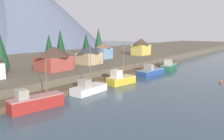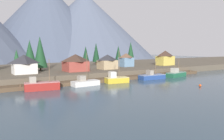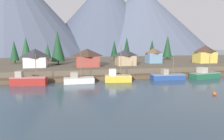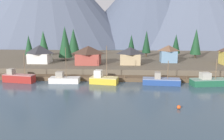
# 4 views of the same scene
# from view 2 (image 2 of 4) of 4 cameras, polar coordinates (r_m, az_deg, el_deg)

# --- Properties ---
(ground_plane) EXTENTS (400.00, 400.00, 1.00)m
(ground_plane) POSITION_cam_2_polar(r_m,az_deg,el_deg) (86.62, -6.41, -1.60)
(ground_plane) COLOR #384C5B
(dock) EXTENTS (80.00, 4.00, 1.60)m
(dock) POSITION_cam_2_polar(r_m,az_deg,el_deg) (70.99, 0.13, -2.35)
(dock) COLOR brown
(dock) RESTS_ON ground_plane
(shoreline_bank) EXTENTS (400.00, 56.00, 2.50)m
(shoreline_bank) POSITION_cam_2_polar(r_m,az_deg,el_deg) (97.24, -9.59, 0.19)
(shoreline_bank) COLOR brown
(shoreline_bank) RESTS_ON ground_plane
(mountain_east_peak) EXTENTS (128.65, 128.65, 70.35)m
(mountain_east_peak) POSITION_cam_2_polar(r_m,az_deg,el_deg) (218.02, -16.34, 11.97)
(mountain_east_peak) COLOR #4C566B
(mountain_east_peak) RESTS_ON ground_plane
(mountain_far_ridge) EXTENTS (135.55, 135.55, 63.28)m
(mountain_far_ridge) POSITION_cam_2_polar(r_m,az_deg,el_deg) (221.05, -7.01, 11.14)
(mountain_far_ridge) COLOR slate
(mountain_far_ridge) RESTS_ON ground_plane
(fishing_boat_red) EXTENTS (8.56, 3.63, 7.65)m
(fishing_boat_red) POSITION_cam_2_polar(r_m,az_deg,el_deg) (57.66, -17.62, -3.80)
(fishing_boat_red) COLOR maroon
(fishing_boat_red) RESTS_ON ground_plane
(fishing_boat_white) EXTENTS (7.63, 3.21, 9.05)m
(fishing_boat_white) POSITION_cam_2_polar(r_m,az_deg,el_deg) (62.04, -6.93, -3.17)
(fishing_boat_white) COLOR silver
(fishing_boat_white) RESTS_ON ground_plane
(fishing_boat_yellow) EXTENTS (7.28, 4.06, 9.58)m
(fishing_boat_yellow) POSITION_cam_2_polar(r_m,az_deg,el_deg) (66.70, 1.07, -2.32)
(fishing_boat_yellow) COLOR gold
(fishing_boat_yellow) RESTS_ON ground_plane
(fishing_boat_blue) EXTENTS (9.34, 3.94, 5.98)m
(fishing_boat_blue) POSITION_cam_2_polar(r_m,az_deg,el_deg) (75.72, 10.13, -1.60)
(fishing_boat_blue) COLOR navy
(fishing_boat_blue) RESTS_ON ground_plane
(fishing_boat_green) EXTENTS (9.21, 4.58, 6.54)m
(fishing_boat_green) POSITION_cam_2_polar(r_m,az_deg,el_deg) (83.72, 16.06, -0.96)
(fishing_boat_green) COLOR #1E5B3D
(fishing_boat_green) RESTS_ON ground_plane
(house_blue) EXTENTS (5.43, 5.10, 5.67)m
(house_blue) POSITION_cam_2_polar(r_m,az_deg,el_deg) (95.30, 3.61, 2.65)
(house_blue) COLOR #6689A8
(house_blue) RESTS_ON shoreline_bank
(house_white) EXTENTS (7.01, 5.96, 5.88)m
(house_white) POSITION_cam_2_polar(r_m,az_deg,el_deg) (73.54, -21.55, 1.46)
(house_white) COLOR silver
(house_white) RESTS_ON shoreline_bank
(house_tan) EXTENTS (6.55, 5.64, 5.44)m
(house_tan) POSITION_cam_2_polar(r_m,az_deg,el_deg) (83.66, -1.21, 2.16)
(house_tan) COLOR tan
(house_tan) RESTS_ON shoreline_bank
(house_yellow) EXTENTS (7.68, 5.46, 6.70)m
(house_yellow) POSITION_cam_2_polar(r_m,az_deg,el_deg) (105.32, 13.45, 3.08)
(house_yellow) COLOR gold
(house_yellow) RESTS_ON shoreline_bank
(house_red) EXTENTS (7.72, 7.05, 5.81)m
(house_red) POSITION_cam_2_polar(r_m,az_deg,el_deg) (76.90, -9.33, 1.92)
(house_red) COLOR #9E4238
(house_red) RESTS_ON shoreline_bank
(conifer_near_right) EXTENTS (4.10, 4.10, 11.04)m
(conifer_near_right) POSITION_cam_2_polar(r_m,az_deg,el_deg) (112.80, 4.80, 4.76)
(conifer_near_right) COLOR #4C3823
(conifer_near_right) RESTS_ON shoreline_bank
(conifer_mid_left) EXTENTS (3.13, 3.13, 8.74)m
(conifer_mid_left) POSITION_cam_2_polar(r_m,az_deg,el_deg) (100.85, -6.76, 4.08)
(conifer_mid_left) COLOR #4C3823
(conifer_mid_left) RESTS_ON shoreline_bank
(conifer_mid_right) EXTENTS (3.33, 3.33, 8.96)m
(conifer_mid_right) POSITION_cam_2_polar(r_m,az_deg,el_deg) (108.52, 1.64, 4.28)
(conifer_mid_right) COLOR #4C3823
(conifer_mid_right) RESTS_ON shoreline_bank
(conifer_back_left) EXTENTS (3.49, 3.49, 10.34)m
(conifer_back_left) POSITION_cam_2_polar(r_m,az_deg,el_deg) (104.60, -4.10, 4.56)
(conifer_back_left) COLOR #4C3823
(conifer_back_left) RESTS_ON shoreline_bank
(conifer_centre) EXTENTS (2.91, 2.91, 7.45)m
(conifer_centre) POSITION_cam_2_polar(r_m,az_deg,el_deg) (96.55, -23.24, 3.10)
(conifer_centre) COLOR #4C3823
(conifer_centre) RESTS_ON shoreline_bank
(conifer_far_left) EXTENTS (4.81, 4.81, 11.93)m
(conifer_far_left) POSITION_cam_2_polar(r_m,az_deg,el_deg) (81.42, -17.92, 4.42)
(conifer_far_left) COLOR #4C3823
(conifer_far_left) RESTS_ON shoreline_bank
(conifer_far_right) EXTENTS (4.87, 4.87, 11.08)m
(conifer_far_right) POSITION_cam_2_polar(r_m,az_deg,el_deg) (95.24, -20.30, 4.27)
(conifer_far_right) COLOR #4C3823
(conifer_far_right) RESTS_ON shoreline_bank
(channel_buoy) EXTENTS (0.70, 0.70, 0.70)m
(channel_buoy) POSITION_cam_2_polar(r_m,az_deg,el_deg) (64.52, 21.62, -3.70)
(channel_buoy) COLOR #E04C19
(channel_buoy) RESTS_ON ground_plane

